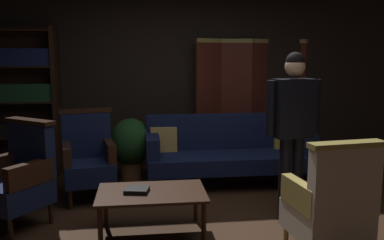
{
  "coord_description": "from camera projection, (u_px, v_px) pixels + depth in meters",
  "views": [
    {
      "loc": [
        -0.57,
        -3.75,
        1.69
      ],
      "look_at": [
        0.0,
        0.8,
        0.95
      ],
      "focal_mm": 38.87,
      "sensor_mm": 36.0,
      "label": 1
    }
  ],
  "objects": [
    {
      "name": "armchair_wing_left",
      "position": [
        19.0,
        177.0,
        4.07
      ],
      "size": [
        0.81,
        0.81,
        1.04
      ],
      "color": "black",
      "rests_on": "ground_plane"
    },
    {
      "name": "back_wall",
      "position": [
        178.0,
        73.0,
        6.19
      ],
      "size": [
        7.2,
        0.1,
        2.8
      ],
      "primitive_type": "cube",
      "color": "black",
      "rests_on": "ground_plane"
    },
    {
      "name": "coffee_table",
      "position": [
        152.0,
        196.0,
        3.86
      ],
      "size": [
        1.0,
        0.64,
        0.42
      ],
      "color": "black",
      "rests_on": "ground_plane"
    },
    {
      "name": "velvet_couch",
      "position": [
        228.0,
        149.0,
        5.43
      ],
      "size": [
        2.12,
        0.78,
        0.88
      ],
      "color": "black",
      "rests_on": "ground_plane"
    },
    {
      "name": "ground_plane",
      "position": [
        202.0,
        230.0,
        4.01
      ],
      "size": [
        10.0,
        10.0,
        0.0
      ],
      "primitive_type": "plane",
      "color": "#331E11"
    },
    {
      "name": "book_black_cloth",
      "position": [
        137.0,
        190.0,
        3.84
      ],
      "size": [
        0.24,
        0.22,
        0.04
      ],
      "primitive_type": "cube",
      "rotation": [
        0.0,
        0.0,
        -0.19
      ],
      "color": "black",
      "rests_on": "coffee_table"
    },
    {
      "name": "bookshelf",
      "position": [
        25.0,
        97.0,
        5.72
      ],
      "size": [
        0.9,
        0.32,
        2.05
      ],
      "color": "black",
      "rests_on": "ground_plane"
    },
    {
      "name": "folding_screen",
      "position": [
        263.0,
        100.0,
        6.35
      ],
      "size": [
        2.11,
        0.55,
        1.9
      ],
      "color": "#5B2319",
      "rests_on": "ground_plane"
    },
    {
      "name": "standing_figure",
      "position": [
        293.0,
        121.0,
        4.13
      ],
      "size": [
        0.58,
        0.27,
        1.7
      ],
      "color": "black",
      "rests_on": "ground_plane"
    },
    {
      "name": "armchair_wing_right",
      "position": [
        88.0,
        158.0,
        4.82
      ],
      "size": [
        0.68,
        0.68,
        1.04
      ],
      "color": "black",
      "rests_on": "ground_plane"
    },
    {
      "name": "potted_plant",
      "position": [
        131.0,
        145.0,
        5.5
      ],
      "size": [
        0.55,
        0.55,
        0.84
      ],
      "color": "brown",
      "rests_on": "ground_plane"
    },
    {
      "name": "armchair_gilt_accent",
      "position": [
        331.0,
        205.0,
        3.31
      ],
      "size": [
        0.65,
        0.64,
        1.04
      ],
      "color": "tan",
      "rests_on": "ground_plane"
    }
  ]
}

